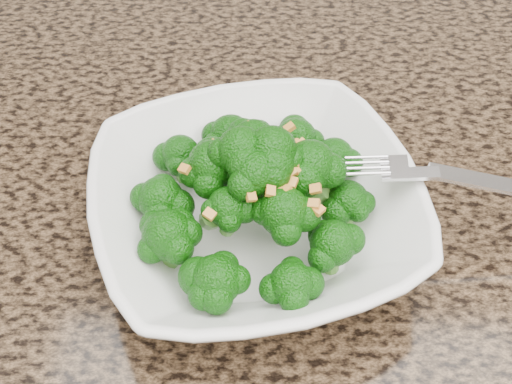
# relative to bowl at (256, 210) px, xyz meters

# --- Properties ---
(granite_counter) EXTENTS (1.64, 1.04, 0.03)m
(granite_counter) POSITION_rel_bowl_xyz_m (0.10, 0.09, -0.04)
(granite_counter) COLOR brown
(granite_counter) RESTS_ON cabinet
(bowl) EXTENTS (0.30, 0.30, 0.06)m
(bowl) POSITION_rel_bowl_xyz_m (0.00, 0.00, 0.00)
(bowl) COLOR white
(bowl) RESTS_ON granite_counter
(broccoli_pile) EXTENTS (0.21, 0.21, 0.07)m
(broccoli_pile) POSITION_rel_bowl_xyz_m (0.00, 0.00, 0.06)
(broccoli_pile) COLOR #105409
(broccoli_pile) RESTS_ON bowl
(garlic_topping) EXTENTS (0.13, 0.13, 0.01)m
(garlic_topping) POSITION_rel_bowl_xyz_m (0.00, 0.00, 0.10)
(garlic_topping) COLOR gold
(garlic_topping) RESTS_ON broccoli_pile
(fork) EXTENTS (0.20, 0.04, 0.01)m
(fork) POSITION_rel_bowl_xyz_m (0.12, 0.01, 0.04)
(fork) COLOR silver
(fork) RESTS_ON bowl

